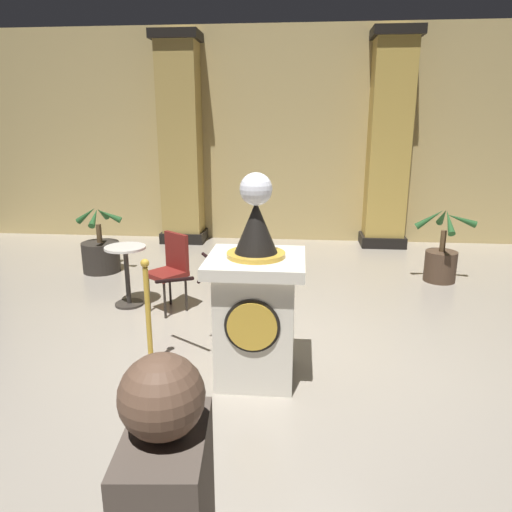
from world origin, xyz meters
name	(u,v)px	position (x,y,z in m)	size (l,w,h in m)	color
ground_plane	(261,363)	(0.00, 0.00, 0.00)	(12.30, 12.30, 0.00)	#9E9384
back_wall	(284,137)	(0.00, 5.23, 1.98)	(12.30, 0.16, 3.97)	tan
pedestal_clock	(256,303)	(-0.02, -0.25, 0.72)	(0.84, 0.84, 1.86)	silver
stanchion_near	(242,299)	(-0.27, 0.79, 0.36)	(0.24, 0.24, 1.02)	gold
stanchion_far	(149,329)	(-1.04, -0.14, 0.37)	(0.24, 0.24, 1.06)	gold
velvet_rope	(198,274)	(-0.66, 0.33, 0.79)	(0.88, 0.89, 0.22)	black
column_left	(182,142)	(-1.91, 4.93, 1.89)	(0.86, 0.86, 3.81)	black
column_right	(388,143)	(1.91, 4.93, 1.89)	(0.85, 0.85, 3.81)	black
potted_palm_left	(101,253)	(-2.72, 2.75, 0.29)	(0.73, 0.73, 1.04)	#2D2823
potted_palm_right	(441,259)	(2.41, 2.75, 0.34)	(0.86, 0.83, 1.09)	#4C3828
cafe_table	(127,268)	(-1.80, 1.38, 0.49)	(0.51, 0.51, 0.77)	#332D28
cafe_chair_red	(171,265)	(-1.20, 1.29, 0.57)	(0.56, 0.56, 0.96)	black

